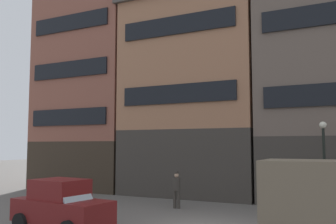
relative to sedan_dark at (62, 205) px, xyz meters
The scene contains 6 objects.
building_far_left 15.78m from the sedan_dark, 123.63° to the left, with size 7.87×5.59×16.79m.
building_center_left 12.77m from the sedan_dark, 88.17° to the left, with size 8.92×5.59×12.62m.
building_center_right 15.18m from the sedan_dark, 53.90° to the left, with size 7.88×5.59×11.95m.
sedan_dark is the anchor object (origin of this frame).
pedestrian_officer 6.46m from the sedan_dark, 75.73° to the left, with size 0.46×0.46×1.79m.
streetlamp_curbside 11.40m from the sedan_dark, 43.27° to the left, with size 0.32×0.32×4.12m.
Camera 1 is at (4.96, -12.96, 3.04)m, focal length 40.15 mm.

